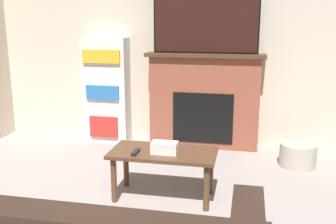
{
  "coord_description": "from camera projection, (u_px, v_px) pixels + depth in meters",
  "views": [
    {
      "loc": [
        0.7,
        -1.04,
        1.54
      ],
      "look_at": [
        0.02,
        2.22,
        0.74
      ],
      "focal_mm": 42.0,
      "sensor_mm": 36.0,
      "label": 1
    }
  ],
  "objects": [
    {
      "name": "tv",
      "position": [
        206.0,
        20.0,
        4.46
      ],
      "size": [
        1.21,
        0.03,
        0.76
      ],
      "color": "black",
      "rests_on": "fireplace"
    },
    {
      "name": "storage_basket",
      "position": [
        298.0,
        155.0,
        4.16
      ],
      "size": [
        0.38,
        0.38,
        0.25
      ],
      "color": "#BCB29E",
      "rests_on": "ground_plane"
    },
    {
      "name": "fireplace",
      "position": [
        204.0,
        101.0,
        4.7
      ],
      "size": [
        1.4,
        0.28,
        1.13
      ],
      "color": "brown",
      "rests_on": "ground_plane"
    },
    {
      "name": "remote_control",
      "position": [
        136.0,
        152.0,
        3.3
      ],
      "size": [
        0.04,
        0.15,
        0.02
      ],
      "color": "black",
      "rests_on": "coffee_table"
    },
    {
      "name": "bookshelf",
      "position": [
        106.0,
        91.0,
        4.9
      ],
      "size": [
        0.56,
        0.29,
        1.3
      ],
      "color": "white",
      "rests_on": "ground_plane"
    },
    {
      "name": "tissue_box",
      "position": [
        165.0,
        148.0,
        3.29
      ],
      "size": [
        0.22,
        0.12,
        0.1
      ],
      "color": "white",
      "rests_on": "coffee_table"
    },
    {
      "name": "coffee_table",
      "position": [
        163.0,
        158.0,
        3.38
      ],
      "size": [
        0.91,
        0.46,
        0.43
      ],
      "color": "brown",
      "rests_on": "ground_plane"
    },
    {
      "name": "wall_back",
      "position": [
        191.0,
        34.0,
        4.69
      ],
      "size": [
        5.88,
        0.06,
        2.7
      ],
      "color": "beige",
      "rests_on": "ground_plane"
    }
  ]
}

